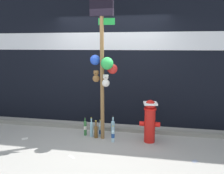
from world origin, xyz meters
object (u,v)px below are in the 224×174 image
bottle_0 (113,135)px  fire_hydrant (150,120)px  bottle_3 (85,127)px  memorial_post (103,57)px  bottle_1 (100,130)px  bottle_2 (91,129)px  bottle_4 (113,127)px  bottle_5 (96,131)px

bottle_0 → fire_hydrant: bearing=11.3°
fire_hydrant → bottle_3: 1.35m
memorial_post → bottle_1: (-0.10, 0.11, -1.51)m
fire_hydrant → bottle_2: size_ratio=2.05×
bottle_0 → bottle_2: bottle_2 is taller
bottle_0 → bottle_2: size_ratio=0.80×
bottle_3 → fire_hydrant: bearing=-3.4°
bottle_1 → bottle_4: size_ratio=0.89×
fire_hydrant → bottle_0: 0.77m
fire_hydrant → bottle_2: bearing=178.3°
bottle_5 → fire_hydrant: bearing=0.1°
fire_hydrant → bottle_0: bearing=-168.7°
bottle_1 → bottle_2: size_ratio=0.86×
bottle_5 → bottle_2: bearing=160.3°
bottle_2 → bottle_3: bottle_2 is taller
bottle_5 → memorial_post: bearing=-5.6°
fire_hydrant → bottle_5: bearing=-179.9°
fire_hydrant → memorial_post: bearing=-178.8°
memorial_post → bottle_2: size_ratio=6.72×
bottle_2 → bottle_5: 0.11m
fire_hydrant → bottle_5: fire_hydrant is taller
bottle_3 → bottle_5: bottle_3 is taller
memorial_post → bottle_4: memorial_post is taller
memorial_post → bottle_2: 1.49m
bottle_4 → fire_hydrant: bearing=-17.4°
bottle_0 → bottle_3: bearing=160.9°
memorial_post → bottle_0: size_ratio=8.36×
fire_hydrant → bottle_1: size_ratio=2.37×
fire_hydrant → bottle_0: fire_hydrant is taller
bottle_0 → bottle_4: size_ratio=0.83×
fire_hydrant → bottle_3: (-1.32, 0.08, -0.27)m
bottle_1 → bottle_5: bearing=-125.9°
bottle_4 → bottle_3: bearing=-163.8°
memorial_post → bottle_0: 1.52m
bottle_1 → bottle_2: (-0.17, -0.06, 0.05)m
bottle_1 → bottle_3: size_ratio=0.90×
bottle_3 → bottle_5: 0.26m
bottle_1 → bottle_2: 0.19m
bottle_3 → bottle_5: (0.25, -0.08, -0.02)m
memorial_post → bottle_5: (-0.17, 0.02, -1.49)m
bottle_3 → bottle_4: 0.58m
bottle_1 → fire_hydrant: bearing=-5.1°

